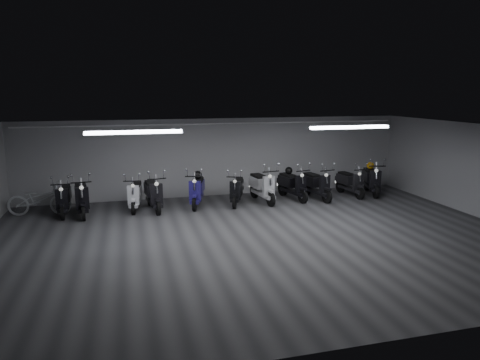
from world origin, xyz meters
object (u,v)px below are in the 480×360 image
object	(u,v)px
helmet_0	(198,175)
helmet_1	(370,166)
scooter_4	(197,186)
scooter_6	(262,181)
bicycle	(39,196)
scooter_7	(293,180)
scooter_2	(135,190)
scooter_10	(372,175)
scooter_3	(153,189)
scooter_5	(237,185)
scooter_1	(81,192)
helmet_2	(289,170)
scooter_0	(64,194)
scooter_9	(350,178)
scooter_8	(316,180)

from	to	relation	value
helmet_0	helmet_1	bearing A→B (deg)	0.50
scooter_4	helmet_1	world-z (taller)	scooter_4
scooter_6	bicycle	world-z (taller)	scooter_6
bicycle	scooter_7	bearing A→B (deg)	-84.14
scooter_4	scooter_6	size ratio (longest dim) A/B	0.96
scooter_2	scooter_10	world-z (taller)	scooter_10
scooter_3	scooter_5	distance (m)	2.77
scooter_1	helmet_2	bearing A→B (deg)	-3.25
scooter_0	helmet_1	bearing A→B (deg)	0.10
scooter_2	helmet_2	distance (m)	5.34
scooter_0	scooter_6	xyz separation A→B (m)	(6.38, -0.05, 0.06)
scooter_7	scooter_9	xyz separation A→B (m)	(2.21, -0.04, -0.04)
bicycle	scooter_9	bearing A→B (deg)	-84.18
scooter_6	scooter_10	xyz separation A→B (m)	(4.24, 0.07, -0.00)
scooter_3	helmet_2	bearing A→B (deg)	-1.87
scooter_1	scooter_9	size ratio (longest dim) A/B	1.09
scooter_0	bicycle	bearing A→B (deg)	166.12
scooter_6	scooter_8	world-z (taller)	scooter_6
scooter_1	scooter_4	xyz separation A→B (m)	(3.59, 0.16, -0.02)
bicycle	scooter_4	bearing A→B (deg)	-85.46
scooter_6	scooter_10	world-z (taller)	scooter_6
scooter_8	helmet_2	world-z (taller)	scooter_8
scooter_10	helmet_0	distance (m)	6.43
scooter_2	bicycle	distance (m)	2.87
scooter_5	helmet_1	distance (m)	5.26
scooter_4	helmet_1	size ratio (longest dim) A/B	6.91
scooter_1	scooter_4	size ratio (longest dim) A/B	1.03
scooter_7	scooter_10	xyz separation A→B (m)	(3.10, -0.01, 0.03)
scooter_8	scooter_9	size ratio (longest dim) A/B	1.06
scooter_3	helmet_2	world-z (taller)	scooter_3
scooter_3	scooter_4	distance (m)	1.44
helmet_1	helmet_2	world-z (taller)	helmet_1
scooter_6	scooter_10	bearing A→B (deg)	-7.02
helmet_2	scooter_8	bearing A→B (deg)	-26.53
scooter_6	helmet_0	size ratio (longest dim) A/B	6.89
scooter_3	helmet_2	xyz separation A→B (m)	(4.77, 0.48, 0.28)
bicycle	scooter_2	bearing A→B (deg)	-85.98
scooter_2	helmet_2	size ratio (longest dim) A/B	6.74
scooter_2	scooter_10	bearing A→B (deg)	7.80
helmet_2	scooter_10	bearing A→B (deg)	-4.84
scooter_0	scooter_10	world-z (taller)	scooter_10
scooter_6	helmet_1	xyz separation A→B (m)	(4.32, 0.33, 0.30)
scooter_6	helmet_2	world-z (taller)	scooter_6
scooter_0	scooter_7	world-z (taller)	scooter_7
scooter_4	scooter_8	xyz separation A→B (m)	(4.22, -0.12, 0.00)
scooter_4	scooter_10	bearing A→B (deg)	17.27
scooter_5	bicycle	world-z (taller)	scooter_5
scooter_1	bicycle	size ratio (longest dim) A/B	1.03
scooter_7	helmet_2	xyz separation A→B (m)	(-0.06, 0.25, 0.30)
scooter_3	bicycle	bearing A→B (deg)	166.52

